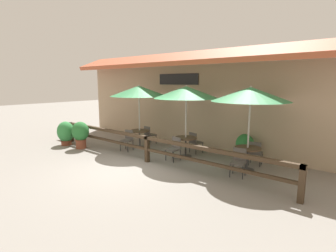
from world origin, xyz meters
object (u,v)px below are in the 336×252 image
chair_far_wallside (255,152)px  potted_plant_corner_fern (66,133)px  patio_umbrella_near (139,91)px  dining_table_near (140,134)px  potted_plant_broad_leaf (80,133)px  potted_plant_entrance_palm (245,146)px  patio_umbrella_middle (186,92)px  patio_umbrella_far (251,94)px  chair_near_wallside (149,134)px  dining_table_far (248,152)px  chair_middle_streetside (174,148)px  chair_middle_wallside (195,141)px  dining_table_middle (186,141)px  chair_far_streetside (239,161)px  chair_near_streetside (127,139)px

chair_far_wallside → potted_plant_corner_fern: bearing=7.5°
patio_umbrella_near → dining_table_near: 1.88m
chair_far_wallside → potted_plant_broad_leaf: size_ratio=0.73×
potted_plant_entrance_palm → chair_far_wallside: bearing=-34.4°
patio_umbrella_middle → patio_umbrella_far: size_ratio=1.00×
patio_umbrella_middle → chair_far_wallside: 3.28m
chair_near_wallside → dining_table_far: 5.06m
dining_table_near → potted_plant_entrance_palm: bearing=14.7°
patio_umbrella_middle → potted_plant_entrance_palm: patio_umbrella_middle is taller
dining_table_near → patio_umbrella_far: bearing=1.1°
chair_middle_streetside → potted_plant_broad_leaf: (-4.23, -1.24, 0.19)m
chair_near_wallside → patio_umbrella_middle: (2.52, -0.58, 2.01)m
chair_middle_wallside → chair_near_wallside: bearing=13.3°
patio_umbrella_middle → dining_table_middle: 1.88m
potted_plant_entrance_palm → patio_umbrella_far: bearing=-62.2°
dining_table_middle → patio_umbrella_middle: bearing=0.0°
dining_table_middle → chair_far_wallside: bearing=14.6°
dining_table_middle → patio_umbrella_far: (2.50, -0.02, 1.88)m
chair_near_wallside → patio_umbrella_middle: 3.28m
patio_umbrella_near → dining_table_far: bearing=1.1°
chair_middle_streetside → potted_plant_entrance_palm: potted_plant_entrance_palm is taller
chair_far_streetside → potted_plant_broad_leaf: size_ratio=0.73×
chair_near_streetside → dining_table_far: 5.03m
dining_table_far → patio_umbrella_middle: bearing=179.6°
chair_far_wallside → chair_middle_wallside: bearing=-11.3°
chair_near_wallside → chair_middle_wallside: bearing=-172.2°
dining_table_near → patio_umbrella_near: bearing=-116.6°
chair_near_wallside → dining_table_far: bearing=179.2°
dining_table_near → potted_plant_entrance_palm: potted_plant_entrance_palm is taller
patio_umbrella_near → chair_near_streetside: size_ratio=3.21×
chair_near_streetside → patio_umbrella_middle: (2.46, 0.81, 2.01)m
chair_middle_wallside → chair_far_wallside: 2.52m
dining_table_middle → chair_far_streetside: size_ratio=1.00×
chair_far_wallside → chair_near_streetside: bearing=5.3°
chair_near_wallside → chair_far_wallside: 5.03m
dining_table_far → dining_table_near: bearing=-178.9°
chair_middle_streetside → potted_plant_corner_fern: size_ratio=0.78×
chair_near_wallside → dining_table_middle: size_ratio=1.00×
patio_umbrella_near → chair_middle_wallside: bearing=17.7°
chair_far_wallside → potted_plant_broad_leaf: 7.25m
patio_umbrella_middle → dining_table_far: patio_umbrella_middle is taller
patio_umbrella_far → chair_near_streetside: bearing=-170.9°
dining_table_near → chair_near_wallside: chair_near_wallside is taller
patio_umbrella_near → patio_umbrella_far: (4.94, 0.10, 0.00)m
dining_table_near → chair_far_wallside: size_ratio=1.00×
chair_near_streetside → patio_umbrella_far: size_ratio=0.31×
potted_plant_corner_fern → chair_far_streetside: bearing=9.4°
patio_umbrella_near → chair_near_streetside: bearing=-91.8°
patio_umbrella_near → dining_table_far: (4.94, 0.10, -1.88)m
dining_table_near → chair_far_streetside: size_ratio=1.00×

